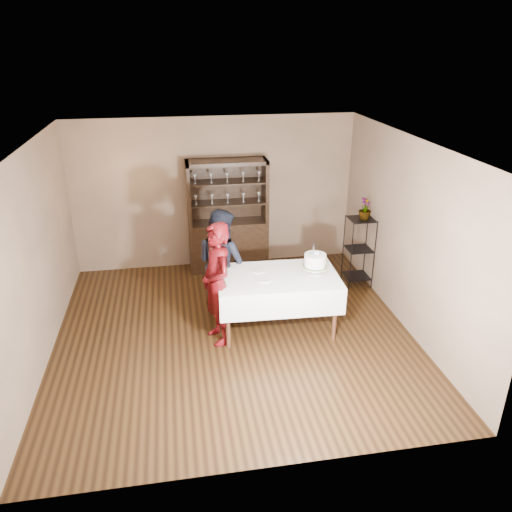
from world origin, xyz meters
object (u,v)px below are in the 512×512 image
(plant_etagere, at_px, (359,249))
(cake_table, at_px, (277,288))
(man, at_px, (221,263))
(potted_plant, at_px, (365,209))
(china_hutch, at_px, (228,233))
(woman, at_px, (217,284))
(cake, at_px, (315,262))

(plant_etagere, relative_size, cake_table, 0.69)
(man, distance_m, potted_plant, 2.52)
(china_hutch, bearing_deg, woman, -100.24)
(woman, relative_size, cake, 3.71)
(man, xyz_separation_m, potted_plant, (2.40, 0.54, 0.53))
(woman, height_order, man, woman)
(plant_etagere, height_order, woman, woman)
(woman, xyz_separation_m, cake, (1.39, 0.13, 0.17))
(plant_etagere, distance_m, man, 2.44)
(china_hutch, bearing_deg, cake, -66.93)
(china_hutch, distance_m, plant_etagere, 2.33)
(plant_etagere, bearing_deg, cake, -133.05)
(woman, bearing_deg, man, 153.88)
(china_hutch, relative_size, cake_table, 1.15)
(cake_table, xyz_separation_m, potted_plant, (1.68, 1.14, 0.72))
(china_hutch, bearing_deg, potted_plant, -27.08)
(china_hutch, bearing_deg, plant_etagere, -26.83)
(plant_etagere, distance_m, cake_table, 2.02)
(china_hutch, relative_size, cake, 4.27)
(cake, distance_m, potted_plant, 1.68)
(china_hutch, distance_m, woman, 2.43)
(plant_etagere, distance_m, potted_plant, 0.72)
(china_hutch, distance_m, cake_table, 2.27)
(cake, bearing_deg, potted_plant, 45.39)
(woman, distance_m, potted_plant, 2.90)
(man, bearing_deg, potted_plant, -115.67)
(cake_table, distance_m, potted_plant, 2.16)
(plant_etagere, bearing_deg, china_hutch, 153.17)
(cake, bearing_deg, cake_table, 177.09)
(potted_plant, bearing_deg, china_hutch, 152.92)
(potted_plant, bearing_deg, woman, -152.98)
(china_hutch, distance_m, man, 1.65)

